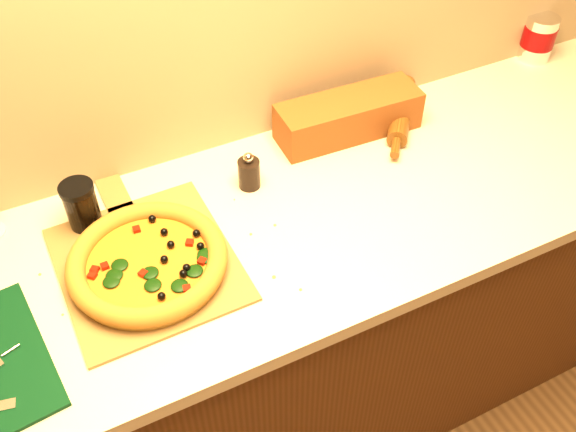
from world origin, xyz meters
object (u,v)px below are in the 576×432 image
(rolling_pin, at_px, (402,110))
(pepper_grinder, at_px, (249,173))
(pizza, at_px, (148,262))
(dark_jar, at_px, (82,206))
(coffee_canister, at_px, (538,37))
(pizza_peel, at_px, (144,259))

(rolling_pin, bearing_deg, pepper_grinder, -172.23)
(pizza, bearing_deg, dark_jar, 113.87)
(pizza, distance_m, pepper_grinder, 0.35)
(pizza, height_order, pepper_grinder, pepper_grinder)
(rolling_pin, xyz_separation_m, coffee_canister, (0.56, 0.08, 0.04))
(pizza_peel, relative_size, pizza, 1.61)
(coffee_canister, relative_size, dark_jar, 1.10)
(pizza, bearing_deg, pizza_peel, 90.45)
(pizza_peel, bearing_deg, pepper_grinder, 20.51)
(pizza_peel, height_order, coffee_canister, coffee_canister)
(pizza, relative_size, dark_jar, 2.77)
(pizza, bearing_deg, pepper_grinder, 26.94)
(dark_jar, bearing_deg, coffee_canister, 4.34)
(pizza, height_order, coffee_canister, coffee_canister)
(pizza, xyz_separation_m, dark_jar, (-0.09, 0.20, 0.03))
(pizza, bearing_deg, rolling_pin, 15.64)
(pizza_peel, distance_m, pizza, 0.05)
(coffee_canister, bearing_deg, dark_jar, -175.66)
(pizza_peel, height_order, pizza, pizza)
(pepper_grinder, height_order, coffee_canister, coffee_canister)
(pepper_grinder, distance_m, coffee_canister, 1.06)
(pizza_peel, distance_m, rolling_pin, 0.83)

